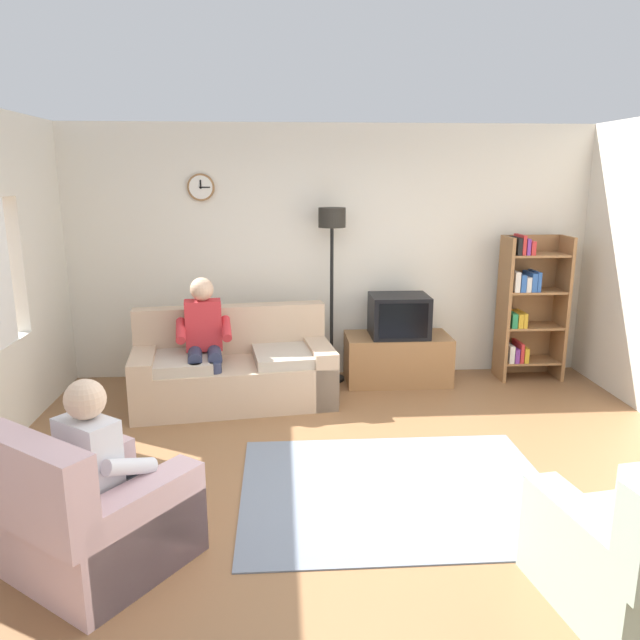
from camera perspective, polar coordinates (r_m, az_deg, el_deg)
ground_plane at (r=4.47m, az=3.92°, el=-15.56°), size 12.00×12.00×0.00m
back_wall_assembly at (r=6.60m, az=1.02°, el=6.38°), size 6.20×0.17×2.70m
couch at (r=5.96m, az=-8.16°, el=-4.78°), size 2.00×1.12×0.90m
tv_stand at (r=6.53m, az=7.31°, el=-3.63°), size 1.10×0.56×0.52m
tv at (r=6.38m, az=7.47°, el=0.40°), size 0.60×0.49×0.44m
bookshelf at (r=6.87m, az=18.99°, el=1.37°), size 0.68×0.36×1.57m
floor_lamp at (r=6.28m, az=1.13°, el=6.93°), size 0.28×0.28×1.85m
armchair_near_window at (r=3.77m, az=-20.40°, el=-17.35°), size 1.17×1.18×0.90m
area_rug at (r=4.46m, az=7.33°, el=-15.65°), size 2.20×1.70×0.01m
person_on_couch at (r=5.77m, az=-10.91°, el=-1.50°), size 0.55×0.57×1.24m
person_in_left_armchair at (r=3.67m, az=-19.67°, el=-12.60°), size 0.62×0.64×1.12m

